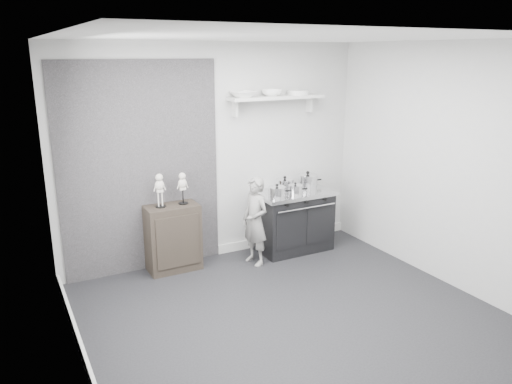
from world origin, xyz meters
TOP-DOWN VIEW (x-y plane):
  - ground at (0.00, 0.00)m, footprint 4.00×4.00m
  - room_shell at (-0.09, 0.15)m, footprint 4.02×3.62m
  - wall_shelf at (0.80, 1.68)m, footprint 1.30×0.26m
  - stove at (0.97, 1.48)m, footprint 1.01×0.63m
  - side_cabinet at (-0.67, 1.61)m, footprint 0.63×0.37m
  - child at (0.30, 1.30)m, footprint 0.35×0.45m
  - pot_front_left at (0.64, 1.36)m, footprint 0.31×0.23m
  - pot_back_left at (0.88, 1.57)m, footprint 0.32×0.23m
  - pot_back_right at (1.25, 1.57)m, footprint 0.36×0.27m
  - pot_front_center at (0.90, 1.34)m, footprint 0.28×0.19m
  - skeleton_full at (-0.80, 1.61)m, footprint 0.13×0.08m
  - skeleton_torso at (-0.52, 1.61)m, footprint 0.12×0.08m
  - bowl_large at (0.33, 1.67)m, footprint 0.31×0.31m
  - bowl_small at (0.74, 1.67)m, footprint 0.26×0.26m
  - plate_stack at (1.12, 1.67)m, footprint 0.28×0.28m

SIDE VIEW (x-z plane):
  - ground at x=0.00m, z-range 0.00..0.00m
  - side_cabinet at x=-0.67m, z-range 0.00..0.82m
  - stove at x=0.97m, z-range 0.00..0.81m
  - child at x=0.30m, z-range 0.00..1.12m
  - pot_front_center at x=0.90m, z-range 0.79..0.96m
  - pot_front_left at x=0.64m, z-range 0.79..0.96m
  - pot_back_left at x=0.88m, z-range 0.79..0.99m
  - pot_back_right at x=1.25m, z-range 0.79..1.01m
  - skeleton_torso at x=-0.52m, z-range 0.82..1.26m
  - skeleton_full at x=-0.80m, z-range 0.82..1.28m
  - room_shell at x=-0.09m, z-range 0.28..2.99m
  - wall_shelf at x=0.80m, z-range 1.89..2.13m
  - plate_stack at x=1.12m, z-range 2.04..2.10m
  - bowl_large at x=0.33m, z-range 2.04..2.12m
  - bowl_small at x=0.74m, z-range 2.04..2.12m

